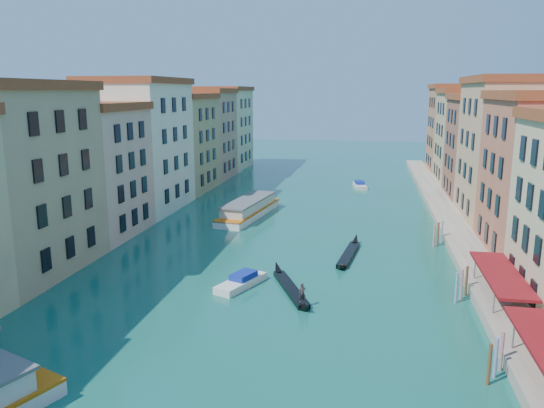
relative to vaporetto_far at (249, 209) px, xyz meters
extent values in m
cube|color=tan|center=(-18.31, -29.49, 8.30)|extent=(12.00, 17.00, 19.00)
cube|color=maroon|center=(-18.31, -29.49, 18.30)|extent=(12.80, 17.40, 1.00)
cube|color=#D7A68A|center=(-18.31, -13.99, 7.05)|extent=(12.00, 14.00, 16.50)
cube|color=maroon|center=(-18.31, -13.99, 15.80)|extent=(12.80, 14.40, 1.00)
cube|color=#F0E3C1|center=(-18.31, 2.01, 8.80)|extent=(12.00, 18.00, 20.00)
cube|color=maroon|center=(-18.31, 2.01, 19.30)|extent=(12.80, 18.40, 1.00)
cube|color=tan|center=(-18.31, 19.01, 7.55)|extent=(12.00, 16.00, 17.50)
cube|color=maroon|center=(-18.31, 19.01, 16.80)|extent=(12.80, 16.40, 1.00)
cube|color=tan|center=(-18.31, 34.51, 8.05)|extent=(12.00, 15.00, 18.50)
cube|color=maroon|center=(-18.31, 34.51, 17.80)|extent=(12.80, 15.40, 1.00)
cube|color=beige|center=(-18.31, 50.51, 8.30)|extent=(12.00, 17.00, 19.00)
cube|color=maroon|center=(-18.31, 50.51, 18.30)|extent=(12.80, 17.40, 1.00)
cube|color=tan|center=(37.69, 2.01, 8.80)|extent=(12.00, 18.00, 20.00)
cube|color=maroon|center=(37.69, 2.01, 19.30)|extent=(12.80, 18.40, 1.00)
cube|color=brown|center=(37.69, 18.51, 7.55)|extent=(12.00, 15.00, 17.50)
cube|color=maroon|center=(37.69, 18.51, 16.80)|extent=(12.80, 15.40, 1.00)
cube|color=tan|center=(37.69, 34.01, 8.05)|extent=(12.00, 16.00, 18.50)
cube|color=maroon|center=(37.69, 34.01, 17.80)|extent=(12.80, 16.40, 1.00)
cube|color=#AC6B4A|center=(37.69, 50.51, 8.55)|extent=(12.00, 17.00, 19.50)
cube|color=maroon|center=(37.69, 50.51, 18.80)|extent=(12.80, 17.40, 1.00)
cube|color=gray|center=(29.69, -3.99, -0.70)|extent=(4.00, 140.00, 1.00)
cylinder|color=#5F5F62|center=(28.49, -40.39, 0.30)|extent=(0.12, 0.12, 3.00)
cube|color=maroon|center=(29.89, -29.99, 1.80)|extent=(3.20, 12.60, 0.25)
cylinder|color=#5F5F62|center=(28.49, -34.19, 0.30)|extent=(0.12, 0.12, 3.00)
cylinder|color=#5F5F62|center=(28.49, -25.79, 0.30)|extent=(0.12, 0.12, 3.00)
cylinder|color=brown|center=(26.19, -43.99, 0.10)|extent=(0.24, 0.24, 3.20)
cylinder|color=brown|center=(26.79, -42.99, 0.10)|extent=(0.24, 0.24, 3.20)
cylinder|color=brown|center=(27.39, -41.99, 0.10)|extent=(0.24, 0.24, 3.20)
cylinder|color=brown|center=(26.19, -29.99, 0.10)|extent=(0.24, 0.24, 3.20)
cylinder|color=brown|center=(26.79, -28.99, 0.10)|extent=(0.24, 0.24, 3.20)
cylinder|color=brown|center=(27.39, -27.99, 0.10)|extent=(0.24, 0.24, 3.20)
cylinder|color=brown|center=(26.19, -11.99, 0.10)|extent=(0.24, 0.24, 3.20)
cylinder|color=brown|center=(26.79, -10.99, 0.10)|extent=(0.24, 0.24, 3.20)
cylinder|color=brown|center=(27.39, -9.99, 0.10)|extent=(0.24, 0.24, 3.20)
cube|color=white|center=(0.00, 0.00, -0.66)|extent=(6.48, 18.26, 1.07)
cube|color=silver|center=(0.00, 0.00, 0.50)|extent=(5.54, 14.66, 1.43)
cube|color=#5F5F62|center=(0.00, 0.00, 1.35)|extent=(5.86, 15.14, 0.22)
cube|color=#D4640C|center=(0.00, 0.00, -0.17)|extent=(6.52, 18.26, 0.22)
cube|color=black|center=(10.96, -29.86, -0.97)|extent=(4.82, 9.00, 0.47)
cone|color=black|center=(8.87, -25.11, -0.57)|extent=(1.70, 2.28, 1.74)
cone|color=black|center=(13.06, -34.60, -0.68)|extent=(1.55, 1.96, 1.54)
imported|color=#372A2C|center=(12.56, -33.47, 0.11)|extent=(0.77, 0.66, 1.79)
cube|color=black|center=(16.02, -17.80, -0.96)|extent=(2.36, 9.66, 0.48)
cone|color=black|center=(16.68, -12.52, -0.56)|extent=(1.22, 2.24, 1.79)
cone|color=black|center=(15.35, -23.09, -0.66)|extent=(1.17, 1.88, 1.58)
cube|color=white|center=(5.97, -29.54, -0.84)|extent=(4.25, 6.61, 0.72)
cube|color=#122899|center=(6.14, -29.13, -0.20)|extent=(2.54, 3.13, 0.63)
cube|color=silver|center=(16.34, 28.00, -0.84)|extent=(3.08, 6.57, 0.72)
cube|color=#122899|center=(16.26, 28.44, -0.20)|extent=(2.08, 2.95, 0.63)
camera|label=1|loc=(17.97, -77.63, 17.71)|focal=35.00mm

